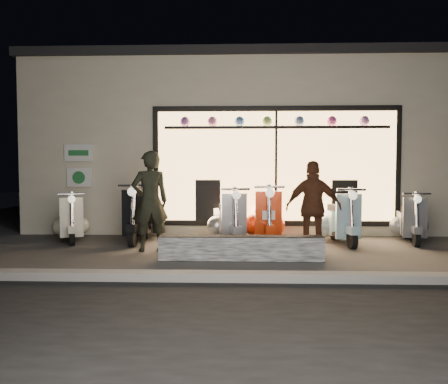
{
  "coord_description": "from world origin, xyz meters",
  "views": [
    {
      "loc": [
        -0.01,
        -7.71,
        1.49
      ],
      "look_at": [
        -0.3,
        0.6,
        1.05
      ],
      "focal_mm": 35.0,
      "sensor_mm": 36.0,
      "label": 1
    }
  ],
  "objects_px": {
    "scooter_silver": "(229,221)",
    "man": "(150,201)",
    "graffiti_barrier": "(241,248)",
    "scooter_red": "(265,220)",
    "woman": "(313,208)"
  },
  "relations": [
    {
      "from": "scooter_silver",
      "to": "man",
      "type": "distance_m",
      "value": 1.8
    },
    {
      "from": "graffiti_barrier",
      "to": "man",
      "type": "height_order",
      "value": "man"
    },
    {
      "from": "graffiti_barrier",
      "to": "scooter_red",
      "type": "height_order",
      "value": "scooter_red"
    },
    {
      "from": "man",
      "to": "woman",
      "type": "distance_m",
      "value": 2.91
    },
    {
      "from": "graffiti_barrier",
      "to": "man",
      "type": "distance_m",
      "value": 1.94
    },
    {
      "from": "graffiti_barrier",
      "to": "man",
      "type": "xyz_separation_m",
      "value": [
        -1.64,
        0.74,
        0.71
      ]
    },
    {
      "from": "scooter_red",
      "to": "woman",
      "type": "relative_size",
      "value": 0.96
    },
    {
      "from": "scooter_silver",
      "to": "scooter_red",
      "type": "relative_size",
      "value": 0.97
    },
    {
      "from": "scooter_silver",
      "to": "man",
      "type": "xyz_separation_m",
      "value": [
        -1.4,
        -1.03,
        0.47
      ]
    },
    {
      "from": "graffiti_barrier",
      "to": "scooter_silver",
      "type": "height_order",
      "value": "scooter_silver"
    },
    {
      "from": "scooter_silver",
      "to": "graffiti_barrier",
      "type": "bearing_deg",
      "value": -93.88
    },
    {
      "from": "scooter_silver",
      "to": "man",
      "type": "bearing_deg",
      "value": -155.43
    },
    {
      "from": "graffiti_barrier",
      "to": "man",
      "type": "bearing_deg",
      "value": 155.85
    },
    {
      "from": "graffiti_barrier",
      "to": "scooter_silver",
      "type": "xyz_separation_m",
      "value": [
        -0.25,
        1.77,
        0.24
      ]
    },
    {
      "from": "graffiti_barrier",
      "to": "scooter_red",
      "type": "distance_m",
      "value": 1.9
    }
  ]
}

